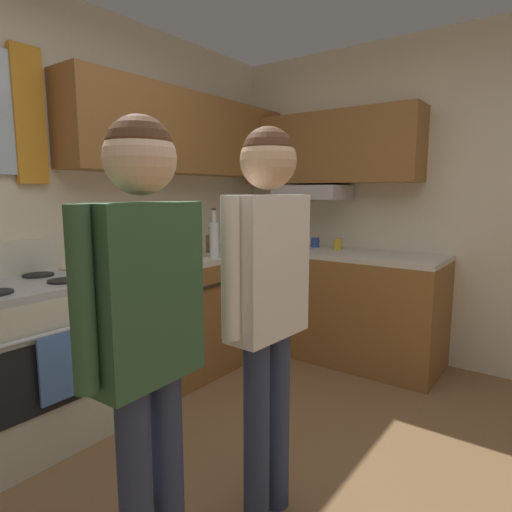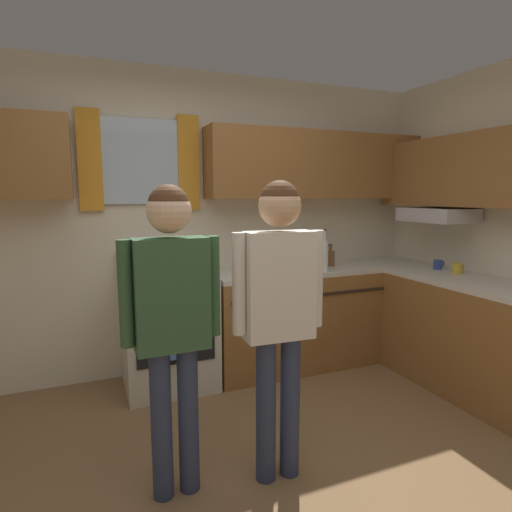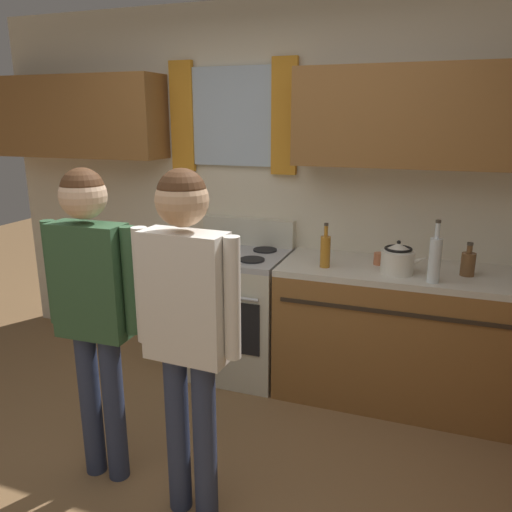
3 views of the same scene
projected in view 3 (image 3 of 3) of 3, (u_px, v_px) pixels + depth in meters
back_wall_unit at (281, 165)px, 3.57m from camera, size 4.60×0.42×2.60m
kitchen_counter_run at (503, 377)px, 2.77m from camera, size 2.14×1.95×0.90m
stove_oven at (236, 310)px, 3.67m from camera, size 0.71×0.67×1.10m
bottle_oil_amber at (325, 250)px, 3.20m from camera, size 0.06×0.06×0.29m
bottle_tall_clear at (435, 259)px, 2.89m from camera, size 0.07×0.07×0.37m
bottle_squat_brown at (468, 263)px, 3.03m from camera, size 0.08×0.08×0.21m
cup_terracotta at (380, 259)px, 3.26m from camera, size 0.11×0.07×0.08m
stovetop_kettle at (398, 258)px, 3.07m from camera, size 0.27×0.20×0.21m
adult_left at (92, 293)px, 2.42m from camera, size 0.50×0.22×1.61m
adult_in_plaid at (186, 310)px, 2.16m from camera, size 0.51×0.22×1.63m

